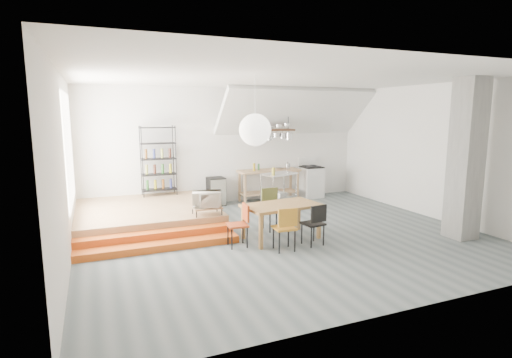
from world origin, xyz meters
name	(u,v)px	position (x,y,z in m)	size (l,w,h in m)	color
floor	(282,235)	(0.00, 0.00, 0.00)	(8.00, 8.00, 0.00)	#545F62
wall_back	(228,146)	(0.00, 3.50, 1.60)	(8.00, 0.04, 3.20)	silver
wall_left	(64,169)	(-4.00, 0.00, 1.60)	(0.04, 7.00, 3.20)	silver
wall_right	(433,152)	(4.00, 0.00, 1.60)	(0.04, 7.00, 3.20)	silver
ceiling	(284,77)	(0.00, 0.00, 3.20)	(8.00, 7.00, 0.02)	white
slope_ceiling	(296,112)	(1.80, 2.90, 2.55)	(4.40, 1.80, 0.15)	white
window_pane	(69,149)	(-3.98, 1.50, 1.80)	(0.02, 2.50, 2.20)	white
platform	(146,215)	(-2.50, 2.00, 0.20)	(3.00, 3.00, 0.40)	#9F794F
step_lower	(160,246)	(-2.50, 0.05, 0.07)	(3.00, 0.35, 0.13)	#C95317
step_upper	(157,237)	(-2.50, 0.40, 0.13)	(3.00, 0.35, 0.27)	#C95317
concrete_column	(466,159)	(3.30, -1.50, 1.60)	(0.50, 0.50, 3.20)	slate
kitchen_counter	(269,179)	(1.10, 3.15, 0.63)	(1.80, 0.60, 0.91)	#9F794F
stove	(311,181)	(2.50, 3.16, 0.48)	(0.60, 0.60, 1.18)	white
pot_rack	(273,133)	(1.13, 2.92, 1.98)	(1.20, 0.50, 1.43)	#43271B
wire_shelving	(158,160)	(-2.00, 3.20, 1.33)	(0.88, 0.38, 1.80)	black
microwave_shelf	(207,208)	(-1.40, 0.75, 0.55)	(0.60, 0.40, 0.16)	#9F794F
paper_lantern	(255,130)	(-0.72, -0.27, 2.20)	(0.60, 0.60, 0.60)	white
dining_table	(281,208)	(-0.13, -0.20, 0.64)	(1.59, 1.01, 0.71)	olive
chair_mustard	(286,225)	(-0.39, -0.91, 0.49)	(0.40, 0.40, 0.83)	#C17F21
chair_black	(315,221)	(0.28, -0.83, 0.48)	(0.42, 0.42, 0.81)	black
chair_olive	(272,205)	(-0.02, 0.50, 0.53)	(0.43, 0.43, 0.90)	brown
chair_red	(241,221)	(-1.04, -0.32, 0.49)	(0.40, 0.40, 0.81)	#AF3F19
rolling_cart	(279,185)	(0.99, 2.26, 0.61)	(1.06, 0.81, 0.94)	silver
mini_fridge	(216,191)	(-0.47, 3.20, 0.39)	(0.45, 0.45, 0.77)	black
microwave	(207,199)	(-1.40, 0.75, 0.73)	(0.59, 0.40, 0.33)	beige
bowl	(280,168)	(1.43, 3.10, 0.94)	(0.22, 0.22, 0.05)	silver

